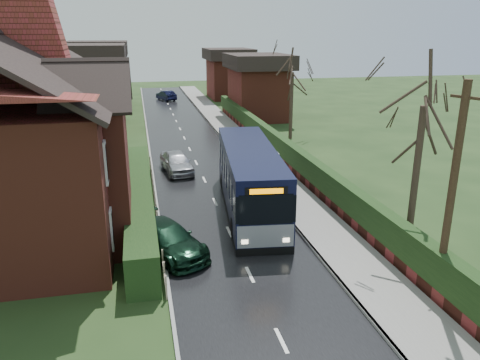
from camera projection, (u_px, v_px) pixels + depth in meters
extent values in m
plane|color=#30491F|center=(239.00, 252.00, 19.36)|extent=(140.00, 140.00, 0.00)
cube|color=black|center=(204.00, 180.00, 28.67)|extent=(6.00, 100.00, 0.02)
cube|color=slate|center=(271.00, 175.00, 29.51)|extent=(2.50, 100.00, 0.14)
cube|color=gray|center=(253.00, 176.00, 29.27)|extent=(0.12, 100.00, 0.14)
cube|color=gray|center=(154.00, 182.00, 28.03)|extent=(0.12, 100.00, 0.10)
cube|color=black|center=(140.00, 200.00, 22.98)|extent=(1.20, 16.00, 1.60)
cube|color=maroon|center=(295.00, 170.00, 29.75)|extent=(0.30, 50.00, 0.60)
cube|color=black|center=(295.00, 156.00, 29.48)|extent=(0.60, 50.00, 1.20)
cube|color=maroon|center=(22.00, 163.00, 21.27)|extent=(8.00, 14.00, 6.00)
cube|color=maroon|center=(98.00, 177.00, 19.19)|extent=(2.50, 4.00, 6.00)
cube|color=brown|center=(44.00, 21.00, 23.31)|extent=(0.90, 1.40, 2.20)
cube|color=silver|center=(112.00, 226.00, 17.87)|extent=(0.08, 1.20, 1.60)
cube|color=black|center=(113.00, 226.00, 17.88)|extent=(0.03, 0.95, 1.35)
cube|color=silver|center=(106.00, 161.00, 17.08)|extent=(0.08, 1.20, 1.60)
cube|color=black|center=(107.00, 161.00, 17.08)|extent=(0.03, 0.95, 1.35)
cube|color=silver|center=(116.00, 193.00, 21.59)|extent=(0.08, 1.20, 1.60)
cube|color=black|center=(116.00, 192.00, 21.60)|extent=(0.03, 0.95, 1.35)
cube|color=silver|center=(111.00, 137.00, 20.80)|extent=(0.08, 1.20, 1.60)
cube|color=black|center=(112.00, 137.00, 20.81)|extent=(0.03, 0.95, 1.35)
cube|color=silver|center=(118.00, 169.00, 25.31)|extent=(0.08, 1.20, 1.60)
cube|color=black|center=(119.00, 169.00, 25.32)|extent=(0.03, 0.95, 1.35)
cube|color=silver|center=(114.00, 121.00, 24.52)|extent=(0.08, 1.20, 1.60)
cube|color=black|center=(115.00, 121.00, 24.53)|extent=(0.03, 0.95, 1.35)
cube|color=silver|center=(120.00, 157.00, 27.64)|extent=(0.08, 1.20, 1.60)
cube|color=black|center=(120.00, 157.00, 27.65)|extent=(0.03, 0.95, 1.35)
cube|color=silver|center=(116.00, 113.00, 26.85)|extent=(0.08, 1.20, 1.60)
cube|color=black|center=(117.00, 113.00, 26.86)|extent=(0.03, 0.95, 1.35)
cube|color=black|center=(249.00, 193.00, 23.74)|extent=(3.57, 10.79, 1.10)
cube|color=black|center=(250.00, 171.00, 23.40)|extent=(3.59, 10.79, 1.16)
cube|color=black|center=(250.00, 154.00, 23.12)|extent=(3.57, 10.79, 0.64)
cube|color=black|center=(249.00, 206.00, 23.96)|extent=(3.57, 10.79, 0.34)
cube|color=gray|center=(265.00, 236.00, 18.78)|extent=(2.31, 0.38, 0.96)
cube|color=black|center=(266.00, 209.00, 18.40)|extent=(2.16, 0.32, 1.25)
cube|color=black|center=(266.00, 191.00, 18.16)|extent=(1.68, 0.27, 0.34)
cube|color=#FF8C00|center=(266.00, 191.00, 18.12)|extent=(1.32, 0.19, 0.21)
cube|color=black|center=(265.00, 251.00, 18.97)|extent=(2.36, 0.40, 0.29)
cube|color=#FFF2CC|center=(245.00, 242.00, 18.70)|extent=(0.27, 0.08, 0.17)
cube|color=#FFF2CC|center=(286.00, 240.00, 18.86)|extent=(0.27, 0.08, 0.17)
cylinder|color=black|center=(234.00, 228.00, 20.55)|extent=(0.37, 0.95, 0.92)
cylinder|color=black|center=(283.00, 226.00, 20.77)|extent=(0.37, 0.95, 0.92)
cylinder|color=black|center=(223.00, 181.00, 26.97)|extent=(0.37, 0.95, 0.92)
cylinder|color=black|center=(261.00, 180.00, 27.19)|extent=(0.37, 0.95, 0.92)
imported|color=silver|center=(177.00, 162.00, 30.02)|extent=(2.20, 4.22, 1.37)
imported|color=black|center=(167.00, 239.00, 19.00)|extent=(3.67, 4.82, 1.30)
imported|color=black|center=(166.00, 95.00, 61.52)|extent=(2.65, 4.03, 1.26)
cylinder|color=slate|center=(277.00, 175.00, 25.25)|extent=(0.07, 0.07, 2.58)
cube|color=silver|center=(277.00, 155.00, 24.91)|extent=(0.11, 0.39, 0.29)
cube|color=silver|center=(277.00, 162.00, 25.02)|extent=(0.09, 0.35, 0.26)
cylinder|color=#2F2115|center=(451.00, 198.00, 14.76)|extent=(0.25, 0.25, 7.38)
cube|color=#2F2115|center=(466.00, 97.00, 13.80)|extent=(0.43, 0.91, 0.08)
cylinder|color=#33261E|center=(415.00, 179.00, 18.92)|extent=(0.29, 0.29, 5.97)
cylinder|color=#35271F|center=(291.00, 106.00, 38.86)|extent=(0.30, 0.30, 5.53)
cylinder|color=#3B2D22|center=(8.00, 106.00, 31.36)|extent=(0.36, 0.36, 7.84)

